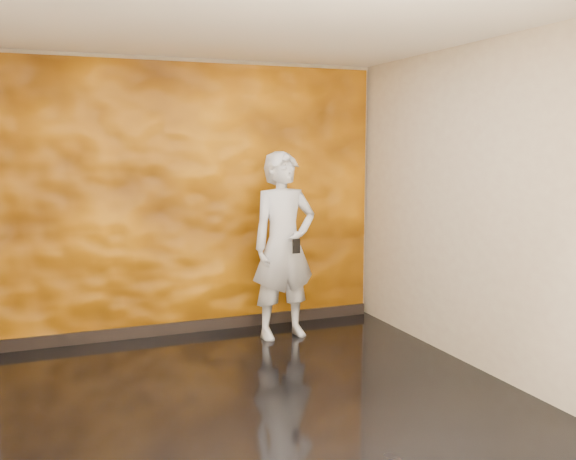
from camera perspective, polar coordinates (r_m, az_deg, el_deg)
The scene contains 5 objects.
room at distance 4.76m, azimuth -2.82°, elevation 1.15°, with size 4.02×4.02×2.81m.
feature_wall at distance 6.64m, azimuth -8.28°, elevation 2.69°, with size 3.90×0.06×2.75m, color orange.
baseboard at distance 6.84m, azimuth -7.99°, elevation -8.43°, with size 3.90×0.04×0.12m, color black.
man at distance 6.42m, azimuth -0.37°, elevation -1.38°, with size 0.68×0.45×1.87m, color #9EA2AE.
phone at distance 6.17m, azimuth 0.75°, elevation -1.44°, with size 0.08×0.02×0.14m, color black.
Camera 1 is at (-1.52, -4.48, 1.92)m, focal length 40.00 mm.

